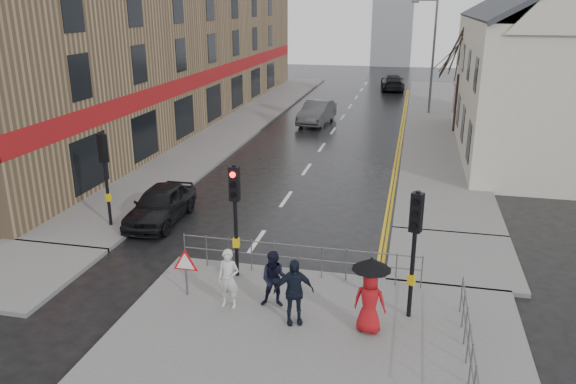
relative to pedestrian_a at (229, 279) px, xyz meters
The scene contains 24 objects.
ground 1.90m from the pedestrian_a, 109.22° to the left, with size 120.00×120.00×0.00m, color black.
near_pavement 3.26m from the pedestrian_a, 38.39° to the right, with size 10.00×9.00×0.14m, color #605E5B.
left_pavement 25.56m from the pedestrian_a, 106.00° to the left, with size 4.00×44.00×0.14m, color #605E5B.
right_pavement 27.23m from the pedestrian_a, 77.35° to the left, with size 4.00×40.00×0.14m, color #605E5B.
pavement_bridge_right 7.55m from the pedestrian_a, 37.38° to the left, with size 4.00×4.20×0.14m, color #605E5B.
pavement_stub_left 7.12m from the pedestrian_a, behind, with size 4.00×4.20×0.14m, color #605E5B.
building_left_terrace 26.99m from the pedestrian_a, 118.03° to the left, with size 8.00×42.00×10.00m, color #8E7452.
building_right_cream 22.98m from the pedestrian_a, 59.63° to the left, with size 9.00×16.40×10.10m.
traffic_signal_near_left 2.33m from the pedestrian_a, 101.04° to the left, with size 0.28×0.27×3.40m.
traffic_signal_near_right 4.93m from the pedestrian_a, ahead, with size 0.34×0.33×3.40m.
traffic_signal_far_left 7.71m from the pedestrian_a, 142.97° to the left, with size 0.34×0.33×3.40m.
guard_railing_front 2.57m from the pedestrian_a, 56.79° to the left, with size 7.14×0.04×1.00m.
guard_railing_side 6.08m from the pedestrian_a, 11.37° to the right, with size 0.04×4.54×1.00m.
warning_sign 1.39m from the pedestrian_a, 165.56° to the left, with size 0.80×0.07×1.35m.
street_lamp 30.25m from the pedestrian_a, 79.87° to the left, with size 1.83×0.25×8.00m.
tree_near 24.91m from the pedestrian_a, 73.54° to the left, with size 2.40×2.40×6.58m.
tree_far 32.61m from the pedestrian_a, 76.70° to the left, with size 2.40×2.40×5.64m.
pedestrian_a is the anchor object (origin of this frame).
pedestrian_b 1.21m from the pedestrian_a, 14.56° to the left, with size 0.76×0.59×1.55m, color black.
pedestrian_with_umbrella 3.74m from the pedestrian_a, ahead, with size 0.96×0.96×1.96m.
pedestrian_d 1.87m from the pedestrian_a, 12.11° to the right, with size 1.01×0.42×1.73m, color black.
car_parked 7.17m from the pedestrian_a, 129.19° to the left, with size 1.62×4.03×1.37m, color black.
car_mid 24.60m from the pedestrian_a, 94.60° to the left, with size 1.60×4.58×1.51m, color #515257.
car_far 41.15m from the pedestrian_a, 86.85° to the left, with size 2.04×5.01×1.45m, color black.
Camera 1 is at (4.97, -14.03, 7.81)m, focal length 35.00 mm.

